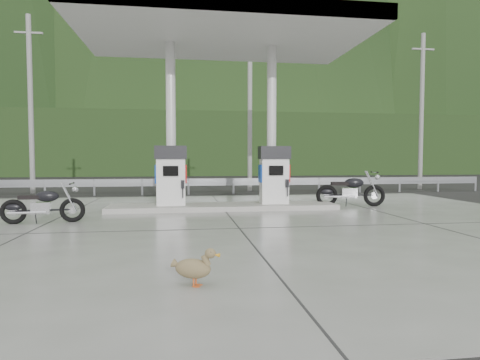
{
  "coord_description": "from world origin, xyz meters",
  "views": [
    {
      "loc": [
        -1.24,
        -9.8,
        1.57
      ],
      "look_at": [
        0.3,
        1.0,
        1.0
      ],
      "focal_mm": 30.0,
      "sensor_mm": 36.0,
      "label": 1
    }
  ],
  "objects": [
    {
      "name": "ground",
      "position": [
        0.0,
        0.0,
        0.0
      ],
      "size": [
        160.0,
        160.0,
        0.0
      ],
      "primitive_type": "plane",
      "color": "black",
      "rests_on": "ground"
    },
    {
      "name": "forecourt_apron",
      "position": [
        0.0,
        0.0,
        0.01
      ],
      "size": [
        18.0,
        14.0,
        0.02
      ],
      "primitive_type": "cube",
      "color": "slate",
      "rests_on": "ground"
    },
    {
      "name": "pump_island",
      "position": [
        0.0,
        2.5,
        0.1
      ],
      "size": [
        7.0,
        1.4,
        0.15
      ],
      "primitive_type": "cube",
      "color": "gray",
      "rests_on": "forecourt_apron"
    },
    {
      "name": "gas_pump_left",
      "position": [
        -1.6,
        2.5,
        1.07
      ],
      "size": [
        0.95,
        0.55,
        1.8
      ],
      "primitive_type": null,
      "color": "silver",
      "rests_on": "pump_island"
    },
    {
      "name": "gas_pump_right",
      "position": [
        1.6,
        2.5,
        1.07
      ],
      "size": [
        0.95,
        0.55,
        1.8
      ],
      "primitive_type": null,
      "color": "silver",
      "rests_on": "pump_island"
    },
    {
      "name": "canopy_column_left",
      "position": [
        -1.6,
        2.9,
        2.67
      ],
      "size": [
        0.3,
        0.3,
        5.0
      ],
      "primitive_type": "cylinder",
      "color": "silver",
      "rests_on": "pump_island"
    },
    {
      "name": "canopy_column_right",
      "position": [
        1.6,
        2.9,
        2.67
      ],
      "size": [
        0.3,
        0.3,
        5.0
      ],
      "primitive_type": "cylinder",
      "color": "silver",
      "rests_on": "pump_island"
    },
    {
      "name": "canopy_roof",
      "position": [
        0.0,
        2.5,
        5.37
      ],
      "size": [
        8.5,
        5.0,
        0.4
      ],
      "primitive_type": "cube",
      "color": "white",
      "rests_on": "canopy_column_left"
    },
    {
      "name": "guardrail",
      "position": [
        0.0,
        8.0,
        0.71
      ],
      "size": [
        26.0,
        0.16,
        1.42
      ],
      "primitive_type": null,
      "color": "gray",
      "rests_on": "ground"
    },
    {
      "name": "road",
      "position": [
        0.0,
        11.5,
        0.0
      ],
      "size": [
        60.0,
        7.0,
        0.01
      ],
      "primitive_type": "cube",
      "color": "black",
      "rests_on": "ground"
    },
    {
      "name": "utility_pole_a",
      "position": [
        -8.0,
        9.5,
        4.0
      ],
      "size": [
        0.22,
        0.22,
        8.0
      ],
      "primitive_type": "cylinder",
      "color": "gray",
      "rests_on": "ground"
    },
    {
      "name": "utility_pole_b",
      "position": [
        2.0,
        9.5,
        4.0
      ],
      "size": [
        0.22,
        0.22,
        8.0
      ],
      "primitive_type": "cylinder",
      "color": "gray",
      "rests_on": "ground"
    },
    {
      "name": "utility_pole_c",
      "position": [
        11.0,
        9.5,
        4.0
      ],
      "size": [
        0.22,
        0.22,
        8.0
      ],
      "primitive_type": "cylinder",
      "color": "gray",
      "rests_on": "ground"
    },
    {
      "name": "tree_band",
      "position": [
        0.0,
        30.0,
        3.0
      ],
      "size": [
        80.0,
        6.0,
        6.0
      ],
      "primitive_type": "cube",
      "color": "black",
      "rests_on": "ground"
    },
    {
      "name": "forested_hills",
      "position": [
        0.0,
        60.0,
        0.0
      ],
      "size": [
        100.0,
        40.0,
        140.0
      ],
      "primitive_type": null,
      "color": "black",
      "rests_on": "ground"
    },
    {
      "name": "motorcycle_left",
      "position": [
        -4.61,
        0.44,
        0.44
      ],
      "size": [
        1.84,
        0.74,
        0.85
      ],
      "primitive_type": null,
      "rotation": [
        0.0,
        0.0,
        0.1
      ],
      "color": "black",
      "rests_on": "forecourt_apron"
    },
    {
      "name": "motorcycle_right",
      "position": [
        4.23,
        2.71,
        0.52
      ],
      "size": [
        2.19,
        1.01,
        1.0
      ],
      "primitive_type": null,
      "rotation": [
        0.0,
        0.0,
        -0.17
      ],
      "color": "black",
      "rests_on": "forecourt_apron"
    },
    {
      "name": "duck",
      "position": [
        -1.13,
        -4.92,
        0.22
      ],
      "size": [
        0.58,
        0.37,
        0.41
      ],
      "primitive_type": null,
      "rotation": [
        0.0,
        0.0,
        -0.4
      ],
      "color": "brown",
      "rests_on": "forecourt_apron"
    }
  ]
}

